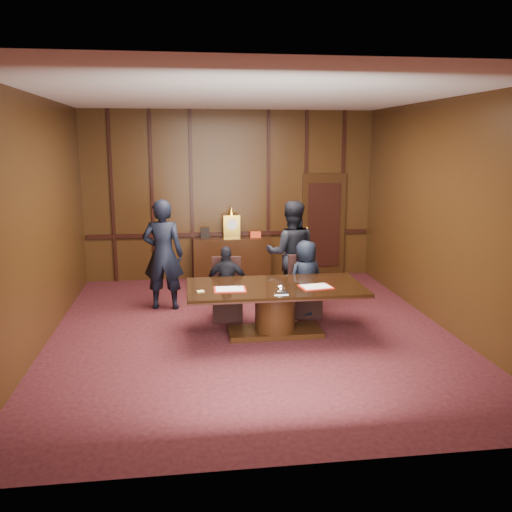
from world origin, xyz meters
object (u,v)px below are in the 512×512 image
Objects in this scene: witness_left at (163,255)px; witness_right at (291,254)px; signatory_right at (306,279)px; sideboard at (232,257)px; signatory_left at (227,283)px; conference_table at (275,302)px.

witness_left is 2.22m from witness_right.
witness_left is at bearing -36.19° from signatory_right.
sideboard is 1.25× the size of signatory_right.
witness_right is (2.22, -0.07, -0.03)m from witness_left.
signatory_left is at bearing -96.87° from sideboard.
witness_left is at bearing 5.31° from witness_right.
conference_table is (0.34, -3.38, 0.02)m from sideboard.
signatory_right reaches higher than signatory_left.
witness_left is (-1.35, -1.82, 0.47)m from sideboard.
witness_right reaches higher than conference_table.
conference_table is at bearing 77.33° from witness_right.
signatory_right is (0.65, 0.80, 0.13)m from conference_table.
witness_right is at bearing -98.81° from signatory_right.
signatory_left is 1.33m from witness_left.
sideboard is at bearing -58.03° from witness_right.
sideboard is 0.86× the size of witness_right.
signatory_right is at bearing -69.04° from sideboard.
witness_left reaches higher than signatory_right.
witness_left reaches higher than conference_table.
witness_left is (-2.34, 0.76, 0.32)m from signatory_right.
sideboard is 0.84× the size of witness_left.
witness_left is at bearing 137.23° from conference_table.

